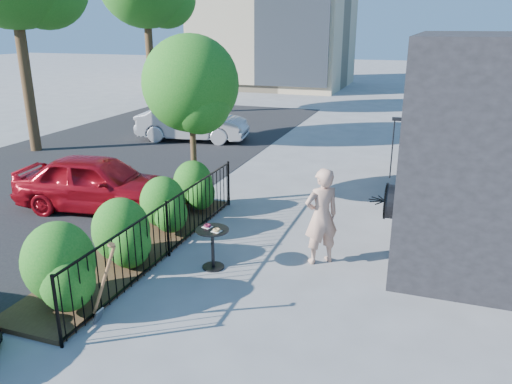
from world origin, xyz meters
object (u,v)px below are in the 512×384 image
at_px(patio_tree, 193,90).
at_px(shovel, 103,288).
at_px(car_silver, 193,123).
at_px(cafe_table, 213,241).
at_px(woman, 321,216).
at_px(car_red, 98,183).

xyz_separation_m(patio_tree, shovel, (0.98, -5.09, -2.17)).
bearing_deg(patio_tree, car_silver, 116.79).
bearing_deg(cafe_table, car_silver, 117.96).
bearing_deg(cafe_table, patio_tree, 120.47).
bearing_deg(woman, car_red, -49.20).
bearing_deg(car_silver, patio_tree, -162.20).
relative_size(cafe_table, car_silver, 0.19).
distance_m(cafe_table, woman, 1.99).
bearing_deg(woman, shovel, 11.92).
bearing_deg(cafe_table, shovel, -108.76).
bearing_deg(car_red, cafe_table, -124.36).
xyz_separation_m(shovel, car_silver, (-4.26, 11.59, 0.08)).
xyz_separation_m(woman, car_red, (-5.50, 1.02, -0.24)).
bearing_deg(shovel, car_red, 126.51).
bearing_deg(cafe_table, woman, 26.15).
height_order(shovel, car_red, shovel).
relative_size(cafe_table, shovel, 0.59).
height_order(patio_tree, cafe_table, patio_tree).
height_order(cafe_table, car_red, car_red).
bearing_deg(car_silver, car_red, -179.51).
bearing_deg(woman, car_silver, -90.36).
bearing_deg(shovel, woman, 50.57).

